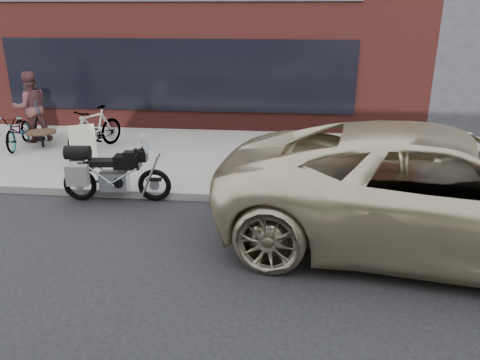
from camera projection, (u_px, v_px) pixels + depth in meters
name	position (u px, v px, depth m)	size (l,w,h in m)	color
ground	(171.00, 342.00, 5.17)	(120.00, 120.00, 0.00)	black
near_sidewalk	(239.00, 153.00, 11.68)	(44.00, 6.00, 0.15)	gray
storefront	(207.00, 43.00, 17.65)	(14.00, 10.07, 4.50)	#4E1C19
motorcycle	(109.00, 173.00, 8.80)	(2.07, 0.78, 1.31)	black
minivan	(441.00, 192.00, 6.93)	(3.05, 6.62, 1.84)	beige
bicycle_front	(18.00, 130.00, 11.80)	(0.57, 1.63, 0.86)	gray
bicycle_rear	(95.00, 129.00, 11.56)	(0.50, 1.77, 1.06)	gray
sandwich_sign	(83.00, 145.00, 10.50)	(0.74, 0.72, 0.90)	white
cafe_table	(41.00, 133.00, 11.78)	(0.73, 0.73, 0.42)	black
cafe_patron_left	(31.00, 107.00, 12.16)	(0.89, 0.69, 1.83)	#442424
cafe_patron_right	(33.00, 111.00, 12.26)	(0.94, 0.39, 1.60)	#383A47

